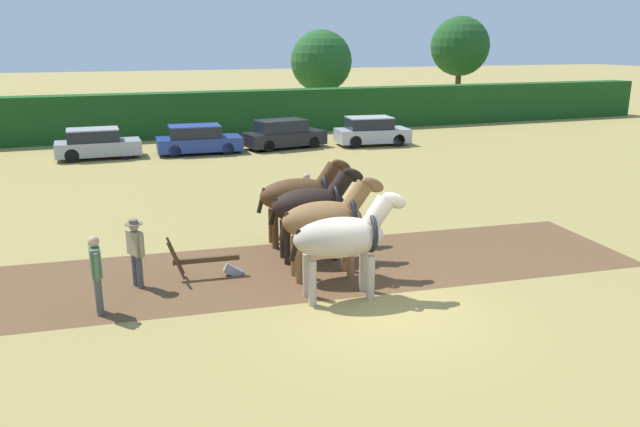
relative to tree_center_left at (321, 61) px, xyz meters
The scene contains 17 objects.
ground_plane 34.79m from the tree_center_left, 108.40° to the right, with size 240.00×240.00×0.00m, color #998447.
plowed_furrow_strip 33.28m from the tree_center_left, 116.87° to the right, with size 23.48×4.23×0.01m, color brown.
hedgerow 12.71m from the tree_center_left, 151.60° to the right, with size 67.42×1.65×2.63m, color #194719.
tree_center_left is the anchor object (origin of this frame).
tree_center 11.73m from the tree_center_left, ahead, with size 4.60×4.60×7.48m.
draft_horse_lead_left 33.93m from the tree_center_left, 109.87° to the right, with size 2.71×1.13×2.42m.
draft_horse_lead_right 32.64m from the tree_center_left, 110.46° to the right, with size 2.66×1.12×2.48m.
draft_horse_trail_left 31.35m from the tree_center_left, 111.10° to the right, with size 2.60×1.14×2.44m.
draft_horse_trail_right 30.06m from the tree_center_left, 111.79° to the right, with size 2.76×1.16×2.43m.
plow 32.91m from the tree_center_left, 115.31° to the right, with size 1.81×0.50×1.13m.
farmer_at_plow 33.64m from the tree_center_left, 117.99° to the right, with size 0.41×0.59×1.62m.
farmer_beside_team 28.12m from the tree_center_left, 111.63° to the right, with size 0.32×0.63×1.59m.
farmer_onlooker_left 35.15m from the tree_center_left, 118.30° to the right, with size 0.23×0.68×1.70m.
parked_car_far_left 20.20m from the tree_center_left, 144.02° to the right, with size 3.96×1.76×1.47m.
parked_car_left 16.85m from the tree_center_left, 133.04° to the right, with size 4.32×2.06×1.45m.
parked_car_center_left 14.08m from the tree_center_left, 119.20° to the right, with size 4.50×2.43×1.52m.
parked_car_center 13.26m from the tree_center_left, 98.29° to the right, with size 4.14×2.28×1.56m.
Camera 1 is at (-5.61, -10.93, 5.48)m, focal length 35.00 mm.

